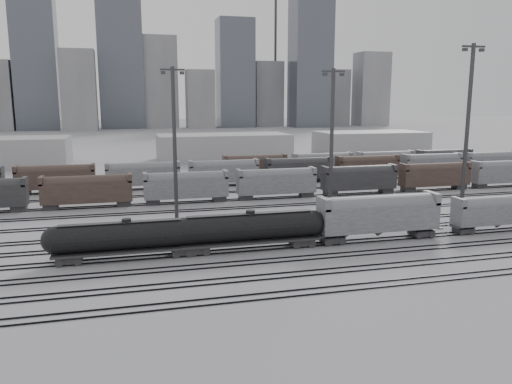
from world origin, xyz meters
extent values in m
plane|color=#ABABB0|center=(0.00, 0.00, 0.00)|extent=(900.00, 900.00, 0.00)
cube|color=black|center=(0.00, -14.72, 0.08)|extent=(220.00, 0.07, 0.16)
cube|color=black|center=(0.00, -13.28, 0.08)|extent=(220.00, 0.07, 0.16)
cube|color=black|center=(0.00, -9.72, 0.08)|extent=(220.00, 0.07, 0.16)
cube|color=black|center=(0.00, -8.28, 0.08)|extent=(220.00, 0.07, 0.16)
cube|color=black|center=(0.00, -4.72, 0.08)|extent=(220.00, 0.07, 0.16)
cube|color=black|center=(0.00, -3.28, 0.08)|extent=(220.00, 0.07, 0.16)
cube|color=black|center=(0.00, 0.28, 0.08)|extent=(220.00, 0.07, 0.16)
cube|color=black|center=(0.00, 1.72, 0.08)|extent=(220.00, 0.07, 0.16)
cube|color=black|center=(0.00, 5.28, 0.08)|extent=(220.00, 0.07, 0.16)
cube|color=black|center=(0.00, 6.72, 0.08)|extent=(220.00, 0.07, 0.16)
cube|color=black|center=(0.00, 10.28, 0.08)|extent=(220.00, 0.07, 0.16)
cube|color=black|center=(0.00, 11.72, 0.08)|extent=(220.00, 0.07, 0.16)
cube|color=black|center=(0.00, 17.28, 0.08)|extent=(220.00, 0.07, 0.16)
cube|color=black|center=(0.00, 18.72, 0.08)|extent=(220.00, 0.07, 0.16)
cube|color=black|center=(0.00, 24.28, 0.08)|extent=(220.00, 0.07, 0.16)
cube|color=black|center=(0.00, 25.72, 0.08)|extent=(220.00, 0.07, 0.16)
cube|color=black|center=(0.00, 31.28, 0.08)|extent=(220.00, 0.07, 0.16)
cube|color=black|center=(0.00, 32.72, 0.08)|extent=(220.00, 0.07, 0.16)
cube|color=black|center=(0.00, 39.28, 0.08)|extent=(220.00, 0.07, 0.16)
cube|color=black|center=(0.00, 40.72, 0.08)|extent=(220.00, 0.07, 0.16)
cube|color=black|center=(0.00, 47.28, 0.08)|extent=(220.00, 0.07, 0.16)
cube|color=black|center=(0.00, 48.72, 0.08)|extent=(220.00, 0.07, 0.16)
cube|color=black|center=(0.00, 55.28, 0.08)|extent=(220.00, 0.07, 0.16)
cube|color=black|center=(0.00, 56.72, 0.08)|extent=(220.00, 0.07, 0.16)
cube|color=#252528|center=(-25.99, 1.00, 0.59)|extent=(2.80, 2.26, 0.75)
cube|color=#252528|center=(-13.08, 1.00, 0.59)|extent=(2.80, 2.26, 0.75)
cube|color=#252528|center=(-19.53, 1.00, 1.13)|extent=(16.67, 2.90, 0.27)
cylinder|color=black|center=(-19.53, 1.00, 2.85)|extent=(15.59, 3.12, 3.12)
sphere|color=black|center=(-27.33, 1.00, 2.85)|extent=(3.12, 3.12, 3.12)
sphere|color=black|center=(-11.74, 1.00, 2.85)|extent=(3.12, 3.12, 3.12)
cylinder|color=black|center=(-19.53, 1.00, 4.57)|extent=(1.08, 1.08, 0.54)
cube|color=#252528|center=(-19.53, 1.00, 4.46)|extent=(15.06, 0.97, 0.06)
cube|color=#252528|center=(-11.48, 1.00, 0.61)|extent=(2.90, 2.34, 0.78)
cube|color=#252528|center=(1.89, 1.00, 0.61)|extent=(2.90, 2.34, 0.78)
cube|color=#252528|center=(-4.80, 1.00, 1.17)|extent=(17.27, 3.01, 0.28)
cylinder|color=black|center=(-4.80, 1.00, 2.95)|extent=(16.16, 3.23, 3.23)
sphere|color=black|center=(-12.88, 1.00, 2.95)|extent=(3.23, 3.23, 3.23)
sphere|color=black|center=(3.28, 1.00, 2.95)|extent=(3.23, 3.23, 3.23)
cylinder|color=black|center=(-4.80, 1.00, 4.74)|extent=(1.11, 1.11, 0.56)
cube|color=#252528|center=(-4.80, 1.00, 4.62)|extent=(15.60, 1.00, 0.07)
cube|color=#252528|center=(6.07, 1.00, 0.60)|extent=(2.83, 2.29, 0.76)
cube|color=#252528|center=(19.14, 1.00, 0.60)|extent=(2.83, 2.29, 0.76)
cube|color=gray|center=(12.61, 1.00, 3.16)|extent=(16.33, 3.27, 3.48)
cylinder|color=gray|center=(12.61, 1.00, 4.46)|extent=(14.81, 3.16, 3.16)
cube|color=gray|center=(4.77, 1.00, 5.33)|extent=(0.76, 3.27, 1.52)
cube|color=gray|center=(20.45, 1.00, 5.33)|extent=(0.76, 3.27, 1.52)
cone|color=#252528|center=(12.61, 1.00, 1.03)|extent=(2.61, 2.61, 0.98)
cube|color=#252528|center=(25.79, 1.00, 0.50)|extent=(2.36, 1.90, 0.63)
cube|color=gray|center=(31.23, 1.00, 2.63)|extent=(13.60, 2.72, 2.90)
cylinder|color=gray|center=(31.23, 1.00, 3.72)|extent=(12.33, 2.63, 2.63)
cube|color=gray|center=(24.70, 1.00, 4.44)|extent=(0.63, 2.72, 1.27)
cone|color=#252528|center=(31.23, 1.00, 0.86)|extent=(2.18, 2.18, 0.82)
cylinder|color=#343436|center=(-11.94, 20.43, 11.62)|extent=(0.60, 0.60, 23.25)
cube|color=#343436|center=(-11.94, 20.43, 22.78)|extent=(3.72, 0.28, 0.28)
cube|color=#343436|center=(-13.34, 20.43, 22.32)|extent=(0.65, 0.46, 0.46)
cube|color=#343436|center=(-10.55, 20.43, 22.32)|extent=(0.65, 0.46, 0.46)
cylinder|color=#343436|center=(11.70, 15.06, 11.52)|extent=(0.59, 0.59, 23.03)
cube|color=#343436|center=(11.70, 15.06, 22.57)|extent=(3.69, 0.28, 0.28)
cube|color=#343436|center=(10.32, 15.06, 22.11)|extent=(0.64, 0.46, 0.46)
cube|color=#343436|center=(13.08, 15.06, 22.11)|extent=(0.64, 0.46, 0.46)
cylinder|color=#343436|center=(39.57, 19.76, 13.98)|extent=(0.72, 0.72, 27.96)
cube|color=#343436|center=(39.57, 19.76, 27.40)|extent=(4.47, 0.34, 0.34)
cube|color=#343436|center=(37.89, 19.76, 26.84)|extent=(0.78, 0.56, 0.56)
cube|color=#343436|center=(41.24, 19.76, 26.84)|extent=(0.78, 0.56, 0.56)
cube|color=#503A32|center=(-26.00, 32.00, 2.80)|extent=(15.00, 3.00, 5.60)
cube|color=gray|center=(-9.00, 32.00, 2.80)|extent=(15.00, 3.00, 5.60)
cube|color=gray|center=(8.00, 32.00, 2.80)|extent=(15.00, 3.00, 5.60)
cube|color=#252528|center=(25.00, 32.00, 2.80)|extent=(15.00, 3.00, 5.60)
cube|color=#503A32|center=(42.00, 32.00, 2.80)|extent=(15.00, 3.00, 5.60)
cube|color=gray|center=(59.00, 32.00, 2.80)|extent=(15.00, 3.00, 5.60)
cube|color=#503A32|center=(-33.00, 48.00, 2.80)|extent=(15.00, 3.00, 5.60)
cube|color=gray|center=(-16.00, 48.00, 2.80)|extent=(15.00, 3.00, 5.60)
cube|color=gray|center=(1.00, 48.00, 2.80)|extent=(15.00, 3.00, 5.60)
cube|color=#252528|center=(18.00, 48.00, 2.80)|extent=(15.00, 3.00, 5.60)
cube|color=#503A32|center=(35.00, 48.00, 2.80)|extent=(15.00, 3.00, 5.60)
cube|color=gray|center=(52.00, 48.00, 2.80)|extent=(15.00, 3.00, 5.60)
cube|color=gray|center=(69.00, 48.00, 2.80)|extent=(15.00, 3.00, 5.60)
cube|color=#503A32|center=(10.00, 56.00, 2.80)|extent=(15.00, 3.00, 5.60)
cube|color=gray|center=(27.00, 56.00, 2.80)|extent=(15.00, 3.00, 5.60)
cube|color=gray|center=(44.00, 56.00, 2.80)|extent=(15.00, 3.00, 5.60)
cube|color=#252528|center=(61.00, 56.00, 2.80)|extent=(15.00, 3.00, 5.60)
cube|color=#AEAEB1|center=(10.00, 95.00, 4.00)|extent=(40.00, 18.00, 8.00)
cube|color=#AEAEB1|center=(60.00, 95.00, 4.00)|extent=(35.00, 18.00, 8.00)
cube|color=#4C525C|center=(-70.00, 280.00, 40.00)|extent=(25.00, 20.00, 80.00)
cube|color=#979699|center=(-45.00, 280.00, 24.00)|extent=(20.00, 16.00, 48.00)
cube|color=#4C525C|center=(-20.00, 280.00, 47.50)|extent=(28.00, 22.40, 95.00)
cube|color=#979699|center=(5.00, 280.00, 30.00)|extent=(22.00, 17.60, 60.00)
cube|color=#979699|center=(30.00, 280.00, 19.00)|extent=(18.00, 14.40, 38.00)
cube|color=#4C525C|center=(55.00, 280.00, 36.00)|extent=(24.00, 19.20, 72.00)
cube|color=#979699|center=(80.00, 280.00, 22.50)|extent=(20.00, 16.00, 45.00)
cube|color=#4C525C|center=(105.00, 280.00, 44.00)|extent=(26.00, 20.80, 88.00)
cube|color=#979699|center=(130.00, 280.00, 20.00)|extent=(18.00, 14.40, 40.00)
cube|color=#979699|center=(155.00, 280.00, 26.00)|extent=(22.00, 17.60, 52.00)
cylinder|color=#343436|center=(-30.00, 305.00, 50.00)|extent=(1.80, 1.80, 100.00)
cylinder|color=#343436|center=(90.00, 305.00, 50.00)|extent=(1.80, 1.80, 100.00)
camera|label=1|loc=(-19.19, -56.80, 18.26)|focal=35.00mm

